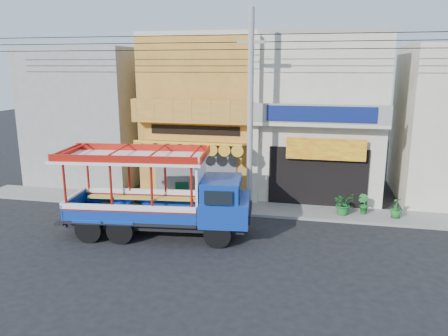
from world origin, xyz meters
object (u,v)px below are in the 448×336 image
(potted_plant_a, at_px, (344,203))
(potted_plant_b, at_px, (363,204))
(potted_plant_c, at_px, (396,208))
(songthaew_truck, at_px, (170,195))
(utility_pole, at_px, (254,104))
(green_sign, at_px, (182,193))

(potted_plant_a, distance_m, potted_plant_b, 0.93)
(potted_plant_b, bearing_deg, potted_plant_c, -147.26)
(songthaew_truck, xyz_separation_m, potted_plant_c, (9.06, 3.77, -1.10))
(potted_plant_c, bearing_deg, potted_plant_b, -66.43)
(potted_plant_c, bearing_deg, songthaew_truck, -32.54)
(utility_pole, height_order, songthaew_truck, utility_pole)
(utility_pole, distance_m, songthaew_truck, 5.40)
(songthaew_truck, relative_size, green_sign, 7.73)
(potted_plant_c, bearing_deg, utility_pole, -49.86)
(potted_plant_a, xyz_separation_m, potted_plant_c, (2.24, 0.05, -0.07))
(utility_pole, xyz_separation_m, potted_plant_c, (6.28, 0.58, -4.46))
(utility_pole, bearing_deg, songthaew_truck, -131.09)
(utility_pole, relative_size, potted_plant_c, 30.92)
(green_sign, xyz_separation_m, potted_plant_b, (8.51, 0.02, 0.02))
(songthaew_truck, height_order, potted_plant_c, songthaew_truck)
(green_sign, height_order, potted_plant_c, green_sign)
(songthaew_truck, relative_size, potted_plant_a, 7.29)
(utility_pole, bearing_deg, green_sign, 167.02)
(potted_plant_b, distance_m, potted_plant_c, 1.39)
(green_sign, xyz_separation_m, potted_plant_a, (7.64, -0.30, 0.11))
(green_sign, xyz_separation_m, potted_plant_c, (9.88, -0.25, 0.04))
(utility_pole, relative_size, songthaew_truck, 3.65)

